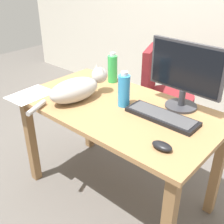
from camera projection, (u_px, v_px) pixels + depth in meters
ground_plane at (117, 192)px, 2.14m from camera, size 8.00×8.00×0.00m
desk at (117, 121)px, 1.84m from camera, size 1.32×0.73×0.75m
office_chair at (162, 107)px, 2.52m from camera, size 0.51×0.49×0.94m
monitor at (185, 73)px, 1.67m from camera, size 0.48×0.20×0.41m
keyboard at (162, 116)px, 1.64m from camera, size 0.44×0.15×0.03m
cat at (77, 88)px, 1.83m from camera, size 0.23×0.61×0.20m
computer_mouse at (162, 146)px, 1.37m from camera, size 0.11×0.06×0.04m
paper_sheet at (30, 95)px, 1.93m from camera, size 0.23×0.31×0.00m
water_bottle at (124, 90)px, 1.74m from camera, size 0.08×0.08×0.23m
spray_bottle at (113, 69)px, 2.10m from camera, size 0.07×0.07×0.23m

